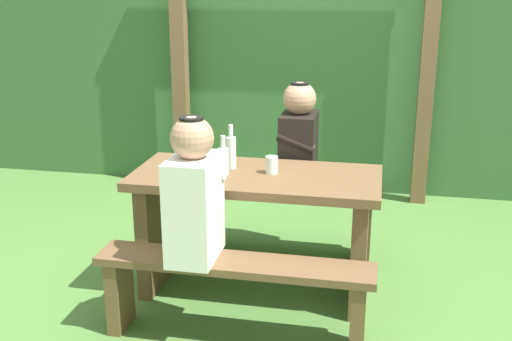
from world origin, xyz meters
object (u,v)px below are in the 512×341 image
object	(u,v)px
picnic_table	(256,212)
bottle_right	(231,151)
bottle_left	(223,160)
bench_near	(234,283)
drinking_glass	(272,165)
person_white_shirt	(194,194)
person_black_coat	(299,142)
bench_far	(272,207)

from	to	relation	value
picnic_table	bottle_right	distance (m)	0.38
bottle_left	bench_near	bearing A→B (deg)	-70.44
bench_near	drinking_glass	bearing A→B (deg)	81.56
person_white_shirt	drinking_glass	size ratio (longest dim) A/B	7.25
person_black_coat	bottle_right	bearing A→B (deg)	-125.17
picnic_table	bottle_right	size ratio (longest dim) A/B	5.42
bottle_right	bench_near	bearing A→B (deg)	-75.45
bench_far	drinking_glass	size ratio (longest dim) A/B	14.10
picnic_table	bench_far	xyz separation A→B (m)	(0.00, 0.55, -0.18)
picnic_table	person_black_coat	size ratio (longest dim) A/B	1.95
drinking_glass	bottle_left	world-z (taller)	bottle_left
picnic_table	bench_far	size ratio (longest dim) A/B	1.00
bench_near	person_white_shirt	xyz separation A→B (m)	(-0.20, 0.00, 0.46)
picnic_table	drinking_glass	bearing A→B (deg)	15.80
bottle_left	bottle_right	xyz separation A→B (m)	(0.01, 0.13, 0.01)
person_white_shirt	drinking_glass	world-z (taller)	person_white_shirt
bench_far	bottle_left	distance (m)	0.80
person_black_coat	bottle_right	world-z (taller)	person_black_coat
bench_near	person_white_shirt	size ratio (longest dim) A/B	1.95
bench_near	person_black_coat	xyz separation A→B (m)	(0.17, 1.10, 0.46)
bench_far	bottle_right	world-z (taller)	bottle_right
bench_far	bottle_right	xyz separation A→B (m)	(-0.16, -0.47, 0.51)
person_black_coat	person_white_shirt	bearing A→B (deg)	-108.39
bench_near	bottle_right	world-z (taller)	bottle_right
bench_far	bottle_right	bearing A→B (deg)	-109.05
picnic_table	person_black_coat	xyz separation A→B (m)	(0.17, 0.55, 0.28)
picnic_table	drinking_glass	xyz separation A→B (m)	(0.09, 0.02, 0.28)
bench_near	bottle_right	bearing A→B (deg)	104.55
drinking_glass	bottle_left	xyz separation A→B (m)	(-0.26, -0.08, 0.04)
drinking_glass	picnic_table	bearing A→B (deg)	-164.20
person_white_shirt	bottle_left	distance (m)	0.49
bottle_left	picnic_table	bearing A→B (deg)	17.88
bench_far	drinking_glass	distance (m)	0.70
picnic_table	bench_far	distance (m)	0.58
bench_near	drinking_glass	size ratio (longest dim) A/B	14.10
bench_near	bottle_left	size ratio (longest dim) A/B	6.18
person_black_coat	bottle_right	size ratio (longest dim) A/B	2.78
bottle_left	person_white_shirt	bearing A→B (deg)	-92.43
bench_far	drinking_glass	bearing A→B (deg)	-80.80
drinking_glass	person_black_coat	bearing A→B (deg)	81.07
drinking_glass	bottle_right	size ratio (longest dim) A/B	0.38
bottle_right	person_white_shirt	bearing A→B (deg)	-93.03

